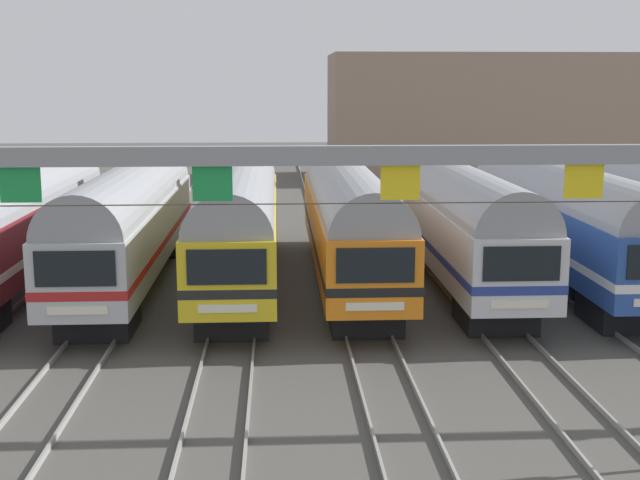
% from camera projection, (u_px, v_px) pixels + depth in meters
% --- Properties ---
extents(ground_plane, '(160.00, 160.00, 0.00)m').
position_uv_depth(ground_plane, '(348.00, 283.00, 33.30)').
color(ground_plane, '#4C4944').
extents(track_bed, '(27.14, 70.00, 0.15)m').
position_uv_depth(track_bed, '(324.00, 215.00, 49.97)').
color(track_bed, gray).
rests_on(track_bed, ground).
extents(commuter_train_maroon, '(2.88, 18.06, 5.05)m').
position_uv_depth(commuter_train_maroon, '(18.00, 219.00, 32.14)').
color(commuter_train_maroon, maroon).
rests_on(commuter_train_maroon, ground).
extents(commuter_train_stainless, '(2.88, 18.06, 5.05)m').
position_uv_depth(commuter_train_stainless, '(130.00, 218.00, 32.36)').
color(commuter_train_stainless, '#B2B5BA').
rests_on(commuter_train_stainless, ground).
extents(commuter_train_yellow, '(2.88, 18.06, 5.05)m').
position_uv_depth(commuter_train_yellow, '(240.00, 217.00, 32.58)').
color(commuter_train_yellow, gold).
rests_on(commuter_train_yellow, ground).
extents(commuter_train_orange, '(2.88, 18.06, 5.05)m').
position_uv_depth(commuter_train_orange, '(349.00, 216.00, 32.80)').
color(commuter_train_orange, orange).
rests_on(commuter_train_orange, ground).
extents(commuter_train_silver, '(2.88, 18.06, 4.77)m').
position_uv_depth(commuter_train_silver, '(456.00, 215.00, 33.02)').
color(commuter_train_silver, silver).
rests_on(commuter_train_silver, ground).
extents(commuter_train_blue, '(2.88, 18.06, 4.77)m').
position_uv_depth(commuter_train_blue, '(562.00, 215.00, 33.24)').
color(commuter_train_blue, '#284C9E').
rests_on(commuter_train_blue, ground).
extents(catenary_gantry, '(30.88, 0.44, 6.97)m').
position_uv_depth(catenary_gantry, '(400.00, 190.00, 19.04)').
color(catenary_gantry, gray).
rests_on(catenary_gantry, ground).
extents(maintenance_building, '(24.66, 10.00, 10.21)m').
position_uv_depth(maintenance_building, '(478.00, 116.00, 69.82)').
color(maintenance_building, gray).
rests_on(maintenance_building, ground).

